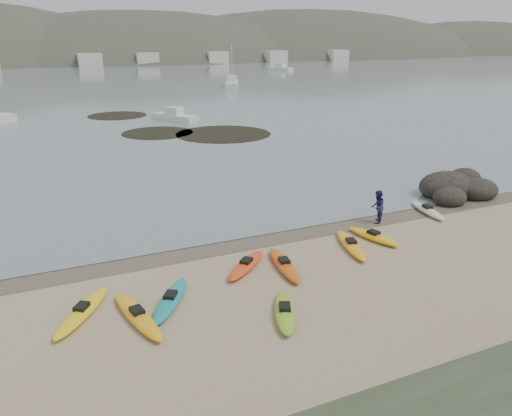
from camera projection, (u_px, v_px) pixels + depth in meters
name	position (u px, v px, depth m)	size (l,w,h in m)	color
ground	(256.00, 237.00, 24.70)	(600.00, 600.00, 0.00)	tan
wet_sand	(259.00, 239.00, 24.44)	(60.00, 60.00, 0.00)	brown
water	(39.00, 52.00, 282.84)	(1200.00, 1200.00, 0.00)	slate
kayaks	(272.00, 269.00, 20.91)	(20.82, 9.54, 0.34)	yellow
person_east	(377.00, 207.00, 26.22)	(0.86, 0.67, 1.78)	navy
rock_cluster	(456.00, 191.00, 30.97)	(5.33, 3.93, 1.83)	black
kelp_mats	(175.00, 128.00, 53.03)	(15.99, 24.88, 0.04)	black
moored_boats	(56.00, 89.00, 85.58)	(105.94, 77.73, 1.41)	silver
far_hills	(153.00, 98.00, 212.16)	(550.00, 135.00, 80.00)	#384235
far_town	(77.00, 60.00, 151.14)	(199.00, 5.00, 4.00)	beige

